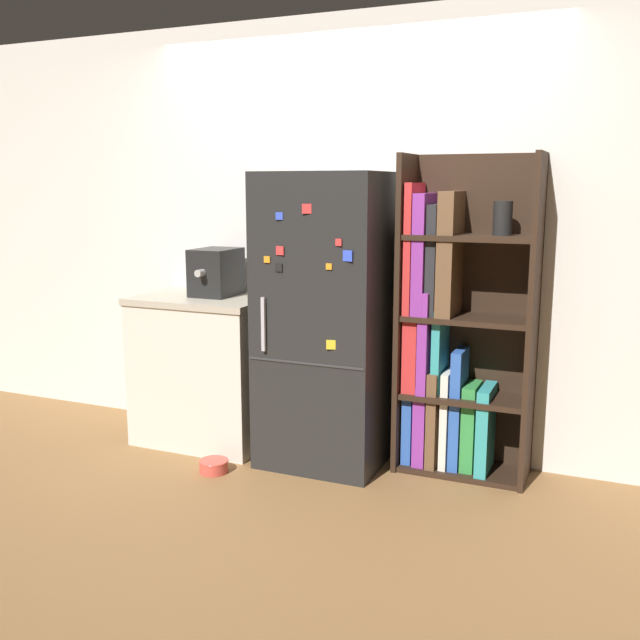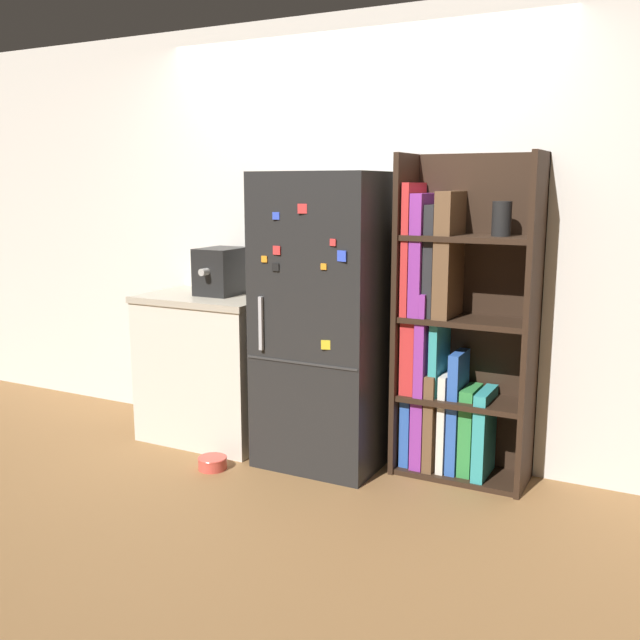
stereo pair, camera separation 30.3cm
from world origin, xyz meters
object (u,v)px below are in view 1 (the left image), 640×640
Objects in this scene: refrigerator at (327,321)px; espresso_machine at (216,272)px; pet_bowl at (214,465)px; bookshelf at (452,335)px.

espresso_machine is at bearing 174.76° from refrigerator.
espresso_machine reaches higher than pet_bowl.
refrigerator is 0.82m from espresso_machine.
refrigerator is 1.05m from pet_bowl.
bookshelf reaches higher than refrigerator.
bookshelf is 4.84× the size of espresso_machine.
espresso_machine is 1.19m from pet_bowl.
bookshelf reaches higher than espresso_machine.
refrigerator is 9.98× the size of pet_bowl.
refrigerator reaches higher than pet_bowl.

